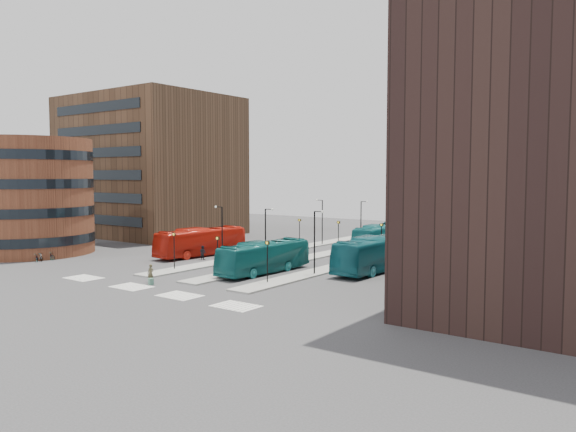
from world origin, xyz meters
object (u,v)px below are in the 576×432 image
Objects in this scene: teal_bus_d at (454,232)px; bicycle_far at (48,256)px; bicycle_mid at (40,257)px; commuter_b at (239,259)px; teal_bus_b at (379,237)px; red_bus at (201,242)px; suitcase at (151,282)px; teal_bus_a at (264,257)px; commuter_a at (203,253)px; traveller at (151,273)px; bicycle_near at (37,257)px; teal_bus_c at (377,253)px; commuter_c at (245,262)px.

teal_bus_d reaches higher than bicycle_far.
teal_bus_d is 7.60× the size of bicycle_mid.
commuter_b is at bearing -109.27° from teal_bus_d.
commuter_b is (-4.99, -21.79, -0.70)m from teal_bus_b.
red_bus reaches higher than teal_bus_b.
suitcase is 0.35× the size of bicycle_mid.
teal_bus_d is (7.13, 33.11, 0.16)m from teal_bus_a.
teal_bus_a reaches higher than commuter_a.
red_bus is at bearing -29.93° from bicycle_mid.
red_bus reaches higher than commuter_b.
teal_bus_a is 6.85× the size of traveller.
red_bus is at bearing -15.30° from bicycle_near.
teal_bus_d is 52.93m from bicycle_mid.
teal_bus_b is 17.14m from teal_bus_c.
bicycle_mid is (-33.40, -16.48, -1.29)m from teal_bus_c.
commuter_a is (-11.06, 2.63, -0.78)m from teal_bus_a.
teal_bus_a is 33.87m from teal_bus_d.
teal_bus_c is 7.02× the size of commuter_b.
teal_bus_a reaches higher than traveller.
teal_bus_c reaches higher than red_bus.
traveller is 19.86m from bicycle_mid.
bicycle_near is 1.08× the size of bicycle_mid.
suitcase is at bearing -54.21° from red_bus.
teal_bus_d is at bearing 57.27° from traveller.
traveller is at bearing -105.73° from teal_bus_d.
bicycle_mid is 0.99m from bicycle_far.
traveller is (-5.09, -9.89, -0.75)m from teal_bus_a.
commuter_c is (1.44, -0.75, -0.08)m from commuter_b.
commuter_b reaches higher than bicycle_mid.
teal_bus_c is 8.04× the size of commuter_a.
teal_bus_b is 22.84m from commuter_c.
bicycle_mid is at bearing 128.91° from commuter_b.
bicycle_mid is at bearing 41.69° from commuter_a.
teal_bus_a reaches higher than suitcase.
commuter_b is 1.63m from commuter_c.
traveller reaches higher than bicycle_far.
teal_bus_a is 26.52m from bicycle_mid.
teal_bus_a reaches higher than bicycle_mid.
teal_bus_d reaches higher than teal_bus_a.
bicycle_far is at bearing 10.46° from bicycle_mid.
red_bus reaches higher than suitcase.
bicycle_near is at bearing 161.56° from traveller.
teal_bus_c reaches higher than commuter_c.
teal_bus_d is at bearing -119.07° from commuter_a.
teal_bus_b is at bearing -118.69° from commuter_a.
teal_bus_d reaches higher than bicycle_near.
bicycle_near is 1.36m from bicycle_far.
teal_bus_a is 6.82× the size of commuter_c.
bicycle_mid is (-19.84, 0.91, -0.33)m from traveller.
bicycle_near is 0.37m from bicycle_mid.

